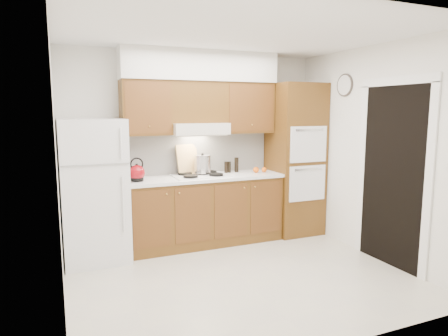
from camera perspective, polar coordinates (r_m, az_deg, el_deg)
name	(u,v)px	position (r m, az deg, el deg)	size (l,w,h in m)	color
floor	(240,276)	(4.58, 2.27, -15.15)	(3.60, 3.60, 0.00)	beige
ceiling	(241,33)	(4.28, 2.48, 18.75)	(3.60, 3.60, 0.00)	white
wall_back	(195,148)	(5.62, -4.15, 2.93)	(3.60, 0.02, 2.60)	white
wall_left	(57,169)	(3.84, -22.73, -0.18)	(0.02, 3.00, 2.60)	white
wall_right	(372,153)	(5.26, 20.43, 2.06)	(0.02, 3.00, 2.60)	white
fridge	(94,191)	(5.05, -18.03, -3.11)	(0.75, 0.72, 1.72)	white
base_cabinets	(205,211)	(5.50, -2.80, -6.18)	(2.11, 0.60, 0.90)	brown
countertop	(205,177)	(5.39, -2.80, -1.36)	(2.13, 0.62, 0.04)	white
backsplash	(197,153)	(5.63, -3.85, 2.12)	(2.11, 0.03, 0.56)	white
oven_cabinet	(295,159)	(5.98, 10.08, 1.22)	(0.70, 0.65, 2.20)	brown
upper_cab_left	(146,108)	(5.25, -11.12, 8.43)	(0.63, 0.33, 0.70)	brown
upper_cab_right	(246,108)	(5.72, 3.21, 8.55)	(0.73, 0.33, 0.70)	brown
range_hood	(199,129)	(5.38, -3.66, 5.64)	(0.75, 0.45, 0.15)	silver
upper_cab_over_hood	(197,102)	(5.44, -3.91, 9.35)	(0.75, 0.33, 0.55)	brown
soffit	(200,66)	(5.47, -3.39, 14.33)	(2.13, 0.36, 0.40)	silver
cooktop	(201,176)	(5.39, -3.37, -1.09)	(0.74, 0.50, 0.01)	white
doorway	(392,177)	(5.03, 22.90, -1.20)	(0.02, 0.90, 2.10)	black
wall_clock	(345,85)	(5.64, 16.88, 11.26)	(0.30, 0.30, 0.02)	#3F3833
kettle	(137,173)	(5.08, -12.33, -0.67)	(0.20, 0.20, 0.20)	maroon
cutting_board	(188,160)	(5.50, -5.23, 1.13)	(0.33, 0.02, 0.44)	tan
stock_pot	(203,164)	(5.46, -3.08, 0.54)	(0.22, 0.22, 0.23)	silver
condiment_a	(236,165)	(5.71, 1.80, 0.46)	(0.06, 0.06, 0.21)	black
condiment_b	(226,167)	(5.65, 0.30, 0.11)	(0.05, 0.05, 0.16)	black
condiment_c	(229,167)	(5.68, 0.71, 0.15)	(0.05, 0.05, 0.16)	black
orange_near	(264,170)	(5.73, 5.74, -0.25)	(0.07, 0.07, 0.07)	#EB5A0C
orange_far	(256,170)	(5.67, 4.60, -0.26)	(0.08, 0.08, 0.08)	orange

